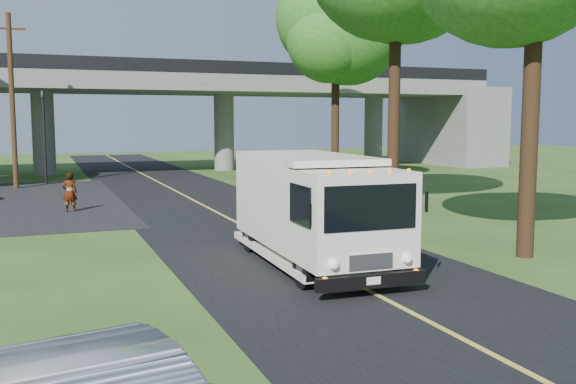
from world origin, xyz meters
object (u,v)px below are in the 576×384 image
traffic_signal (44,127)px  pedestrian (70,192)px  step_van (314,206)px  utility_pole (12,100)px  tree_right_far (341,32)px

traffic_signal → pedestrian: bearing=-86.6°
pedestrian → traffic_signal: bearing=-88.1°
traffic_signal → pedestrian: size_ratio=3.36×
traffic_signal → step_van: traffic_signal is taller
traffic_signal → utility_pole: 2.86m
tree_right_far → pedestrian: size_ratio=7.09×
tree_right_far → step_van: size_ratio=1.68×
utility_pole → tree_right_far: tree_right_far is taller
tree_right_far → step_van: tree_right_far is taller
step_van → pedestrian: (-5.18, 11.86, -0.70)m
utility_pole → pedestrian: 10.97m
traffic_signal → step_van: (5.90, -23.90, -1.72)m
traffic_signal → utility_pole: utility_pole is taller
traffic_signal → tree_right_far: tree_right_far is taller
step_van → pedestrian: 12.96m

